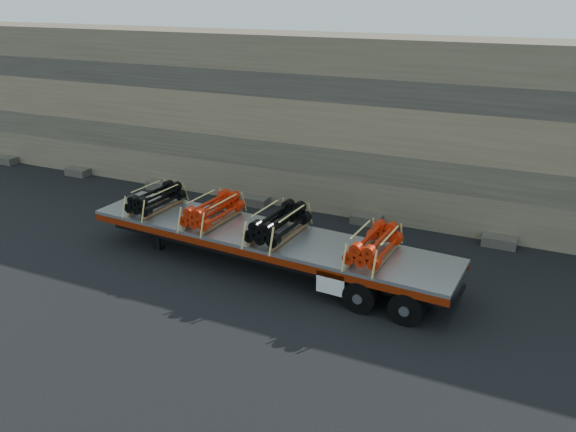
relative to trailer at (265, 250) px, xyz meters
name	(u,v)px	position (x,y,z in m)	size (l,w,h in m)	color
ground	(269,262)	(-0.05, 0.39, -0.63)	(120.00, 120.00, 0.00)	black
rock_wall	(337,123)	(-0.05, 6.89, 2.87)	(44.00, 3.00, 7.00)	#7A6B54
trailer	(265,250)	(0.00, 0.00, 0.00)	(12.68, 2.44, 1.27)	#B8BBC0
bundle_front	(156,199)	(-4.52, 0.30, 1.01)	(1.06, 2.12, 0.75)	black
bundle_midfront	(213,211)	(-2.02, 0.13, 1.03)	(1.13, 2.25, 0.80)	red
bundle_midrear	(278,224)	(0.54, -0.04, 1.06)	(1.19, 2.38, 0.84)	black
bundle_rear	(374,245)	(3.76, -0.25, 1.02)	(1.09, 2.19, 0.78)	red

